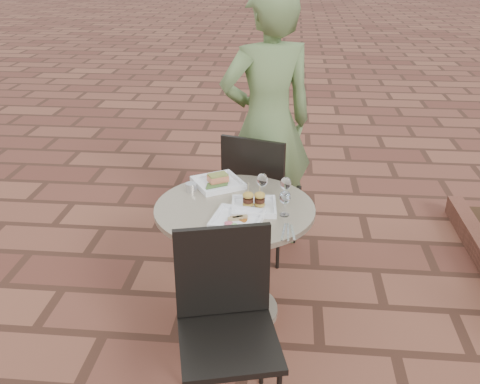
# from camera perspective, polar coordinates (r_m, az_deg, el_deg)

# --- Properties ---
(ground) EXTENTS (60.00, 60.00, 0.00)m
(ground) POSITION_cam_1_polar(r_m,az_deg,el_deg) (3.16, 0.66, -15.88)
(ground) COLOR brown
(ground) RESTS_ON ground
(cafe_table) EXTENTS (0.90, 0.90, 0.73)m
(cafe_table) POSITION_cam_1_polar(r_m,az_deg,el_deg) (3.11, -0.55, -5.60)
(cafe_table) COLOR gray
(cafe_table) RESTS_ON ground
(chair_far) EXTENTS (0.55, 0.55, 0.93)m
(chair_far) POSITION_cam_1_polar(r_m,az_deg,el_deg) (3.66, 1.93, 0.54)
(chair_far) COLOR black
(chair_far) RESTS_ON ground
(chair_near) EXTENTS (0.53, 0.53, 0.93)m
(chair_near) POSITION_cam_1_polar(r_m,az_deg,el_deg) (2.48, -1.51, -12.64)
(chair_near) COLOR black
(chair_near) RESTS_ON ground
(diner) EXTENTS (0.80, 0.68, 1.86)m
(diner) POSITION_cam_1_polar(r_m,az_deg,el_deg) (3.73, 2.93, 7.21)
(diner) COLOR #576F3D
(diner) RESTS_ON ground
(plate_salmon) EXTENTS (0.36, 0.36, 0.07)m
(plate_salmon) POSITION_cam_1_polar(r_m,az_deg,el_deg) (3.25, -2.36, 1.07)
(plate_salmon) COLOR white
(plate_salmon) RESTS_ON cafe_table
(plate_sliders) EXTENTS (0.26, 0.26, 0.16)m
(plate_sliders) POSITION_cam_1_polar(r_m,az_deg,el_deg) (2.95, 1.49, -1.28)
(plate_sliders) COLOR white
(plate_sliders) RESTS_ON cafe_table
(plate_tuna) EXTENTS (0.30, 0.30, 0.03)m
(plate_tuna) POSITION_cam_1_polar(r_m,az_deg,el_deg) (2.82, -0.26, -2.89)
(plate_tuna) COLOR white
(plate_tuna) RESTS_ON cafe_table
(wine_glass_right) EXTENTS (0.06, 0.06, 0.14)m
(wine_glass_right) POSITION_cam_1_polar(r_m,az_deg,el_deg) (2.86, 4.82, -0.64)
(wine_glass_right) COLOR white
(wine_glass_right) RESTS_ON cafe_table
(wine_glass_mid) EXTENTS (0.07, 0.07, 0.15)m
(wine_glass_mid) POSITION_cam_1_polar(r_m,az_deg,el_deg) (3.04, 2.39, 1.21)
(wine_glass_mid) COLOR white
(wine_glass_mid) RESTS_ON cafe_table
(wine_glass_far) EXTENTS (0.06, 0.06, 0.15)m
(wine_glass_far) POSITION_cam_1_polar(r_m,az_deg,el_deg) (3.02, 4.88, 0.83)
(wine_glass_far) COLOR white
(wine_glass_far) RESTS_ON cafe_table
(steel_ramekin) EXTENTS (0.08, 0.08, 0.05)m
(steel_ramekin) POSITION_cam_1_polar(r_m,az_deg,el_deg) (3.18, -5.25, 0.51)
(steel_ramekin) COLOR silver
(steel_ramekin) RESTS_ON cafe_table
(cutlery_set) EXTENTS (0.09, 0.19, 0.00)m
(cutlery_set) POSITION_cam_1_polar(r_m,az_deg,el_deg) (2.74, 5.16, -4.28)
(cutlery_set) COLOR silver
(cutlery_set) RESTS_ON cafe_table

